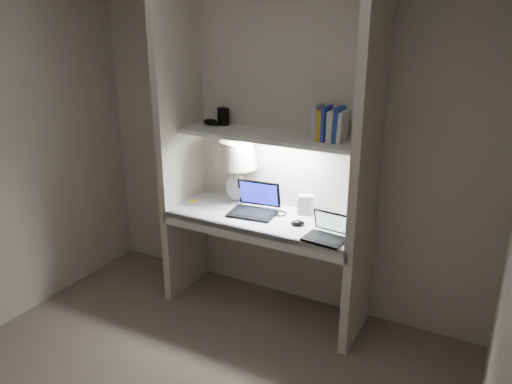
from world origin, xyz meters
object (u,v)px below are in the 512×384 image
Objects in this scene: table_lamp at (236,162)px; speaker at (305,205)px; book_row at (329,124)px; laptop_main at (255,206)px; laptop_netbook at (327,233)px.

table_lamp is 3.32× the size of speaker.
book_row is at bearing -2.91° from table_lamp.
laptop_main is 1.56× the size of book_row.
book_row is (-0.12, 0.26, 0.67)m from laptop_netbook.
speaker is (0.57, 0.03, -0.26)m from table_lamp.
table_lamp reaches higher than speaker.
book_row is (0.17, -0.06, 0.63)m from speaker.
table_lamp is 2.12× the size of book_row.
book_row is (0.52, 0.08, 0.65)m from laptop_main.
laptop_main is 2.44× the size of speaker.
table_lamp is at bearing 177.09° from book_row.
table_lamp is 1.36× the size of laptop_main.
laptop_netbook is at bearing -19.25° from table_lamp.
laptop_main is 0.84m from book_row.
table_lamp reaches higher than laptop_main.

